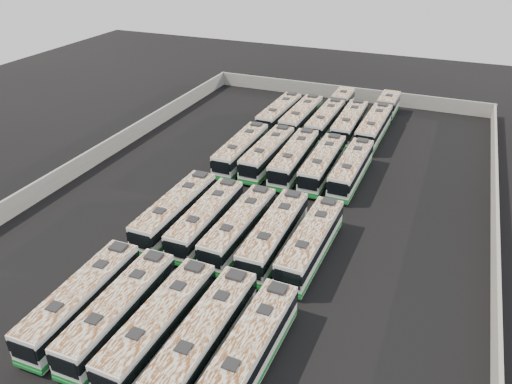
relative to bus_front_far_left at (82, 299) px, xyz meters
name	(u,v)px	position (x,y,z in m)	size (l,w,h in m)	color
ground	(264,202)	(6.13, 21.20, -1.69)	(140.00, 140.00, 0.00)	black
perimeter_wall	(265,193)	(6.13, 21.20, -0.59)	(45.20, 73.20, 2.20)	slate
bus_front_far_left	(82,299)	(0.00, 0.00, 0.00)	(2.71, 11.75, 3.30)	beige
bus_front_left	(119,311)	(3.26, 0.06, 0.00)	(2.60, 11.70, 3.29)	beige
bus_front_center	(160,324)	(6.70, -0.02, 0.02)	(2.80, 11.89, 3.33)	beige
bus_front_right	(205,336)	(10.12, 0.15, 0.04)	(2.67, 11.99, 3.37)	beige
bus_front_far_right	(249,351)	(13.40, 0.07, 0.01)	(2.80, 11.86, 3.33)	beige
bus_midfront_far_left	(176,211)	(-0.02, 13.57, 0.06)	(2.64, 12.10, 3.41)	beige
bus_midfront_left	(206,219)	(3.31, 13.51, 0.00)	(2.59, 11.70, 3.29)	beige
bus_midfront_center	(239,227)	(6.73, 13.40, -0.01)	(2.75, 11.71, 3.28)	beige
bus_midfront_right	(274,234)	(10.12, 13.42, 0.04)	(2.59, 11.99, 3.38)	beige
bus_midfront_far_right	(311,242)	(13.50, 13.49, 0.01)	(2.80, 11.87, 3.33)	beige
bus_midback_far_left	(241,150)	(-0.03, 29.07, 0.02)	(2.65, 11.89, 3.34)	beige
bus_midback_left	(268,153)	(3.30, 29.32, 0.03)	(2.67, 11.91, 3.35)	beige
bus_midback_center	(294,158)	(6.69, 29.14, 0.06)	(2.83, 12.18, 3.42)	beige
bus_midback_right	(322,164)	(10.11, 29.12, 0.01)	(2.54, 11.81, 3.33)	beige
bus_midback_far_right	(351,168)	(13.43, 29.15, 0.00)	(2.68, 11.76, 3.30)	beige
bus_back_far_left	(279,114)	(-0.08, 42.64, 0.02)	(2.78, 11.88, 3.33)	beige
bus_back_left	(301,117)	(3.26, 42.48, 0.06)	(2.68, 12.13, 3.41)	beige
bus_back_center	(331,114)	(6.78, 45.56, -0.01)	(2.67, 18.16, 3.29)	beige
bus_back_right	(349,123)	(10.10, 42.59, 0.06)	(2.71, 12.18, 3.42)	beige
bus_back_far_right	(379,119)	(13.50, 45.79, 0.06)	(2.97, 18.85, 3.41)	beige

